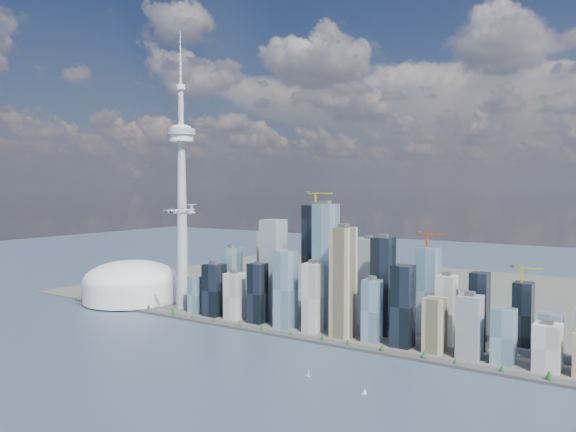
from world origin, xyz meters
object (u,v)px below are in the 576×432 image
Objects in this scene: needle_tower at (182,192)px; sailboat_east at (308,374)px; sailboat_west at (364,392)px; airplane at (181,211)px; dome_stadium at (131,284)px.

needle_tower reaches higher than sailboat_east.
airplane is at bearing 150.43° from sailboat_west.
sailboat_west is at bearing -9.48° from airplane.
sailboat_east reaches higher than sailboat_west.
sailboat_west is at bearing -23.66° from needle_tower.
airplane is 449.84m from sailboat_west.
dome_stadium is 18.42× the size of sailboat_east.
dome_stadium is at bearing 173.95° from sailboat_east.
needle_tower is at bearing 137.99° from airplane.
dome_stadium is 684.58m from sailboat_west.
needle_tower is at bearing 4.09° from dome_stadium.
dome_stadium is at bearing -175.91° from needle_tower.
needle_tower reaches higher than sailboat_west.
needle_tower is 63.29× the size of sailboat_west.
airplane is (119.31, -125.89, -31.44)m from needle_tower.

